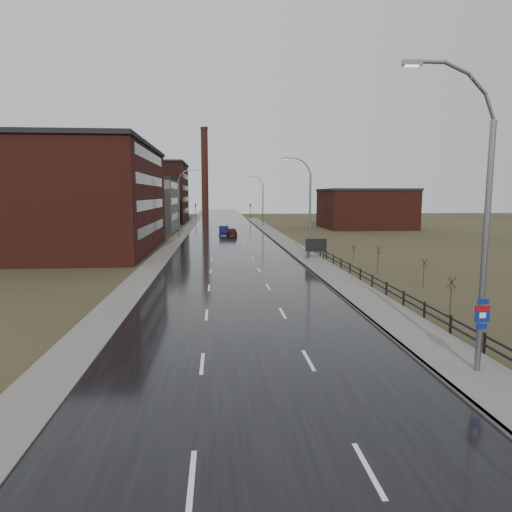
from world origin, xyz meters
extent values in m
plane|color=#2D2819|center=(0.00, 0.00, 0.00)|extent=(320.00, 320.00, 0.00)
cube|color=black|center=(0.00, 60.00, 0.03)|extent=(14.00, 300.00, 0.06)
cube|color=#595651|center=(8.60, 35.00, 0.09)|extent=(3.20, 180.00, 0.18)
cube|color=slate|center=(7.08, 35.00, 0.09)|extent=(0.16, 180.00, 0.18)
cube|color=#595651|center=(-8.20, 60.00, 0.06)|extent=(2.40, 260.00, 0.12)
cube|color=#471914|center=(-21.00, 45.00, 6.50)|extent=(22.00, 28.00, 13.00)
cube|color=black|center=(-21.00, 45.00, 13.25)|extent=(22.44, 28.56, 0.50)
cube|color=black|center=(-10.02, 45.00, 3.00)|extent=(0.06, 22.40, 1.20)
cube|color=black|center=(-10.02, 45.00, 6.00)|extent=(0.06, 22.40, 1.20)
cube|color=black|center=(-10.02, 45.00, 9.00)|extent=(0.06, 22.40, 1.20)
cube|color=black|center=(-10.02, 45.00, 12.00)|extent=(0.06, 22.40, 1.20)
cube|color=slate|center=(-18.00, 78.00, 5.00)|extent=(16.00, 20.00, 10.00)
cube|color=black|center=(-18.00, 78.00, 10.25)|extent=(16.32, 20.40, 0.50)
cube|color=black|center=(-10.02, 78.00, 3.00)|extent=(0.06, 16.00, 1.20)
cube|color=black|center=(-10.02, 78.00, 6.00)|extent=(0.06, 16.00, 1.20)
cube|color=black|center=(-10.02, 78.00, 9.00)|extent=(0.06, 16.00, 1.20)
cube|color=#331611|center=(-23.00, 108.00, 7.50)|extent=(26.00, 24.00, 15.00)
cube|color=black|center=(-23.00, 108.00, 15.25)|extent=(26.52, 24.48, 0.50)
cube|color=black|center=(-10.02, 108.00, 3.00)|extent=(0.06, 19.20, 1.20)
cube|color=black|center=(-10.02, 108.00, 6.00)|extent=(0.06, 19.20, 1.20)
cube|color=black|center=(-10.02, 108.00, 9.00)|extent=(0.06, 19.20, 1.20)
cube|color=black|center=(-10.02, 108.00, 12.00)|extent=(0.06, 19.20, 1.20)
cube|color=#471914|center=(30.30, 82.00, 4.00)|extent=(18.00, 16.00, 8.00)
cube|color=black|center=(30.30, 82.00, 8.25)|extent=(18.36, 16.32, 0.50)
cylinder|color=#331611|center=(-6.00, 150.00, 15.00)|extent=(2.40, 2.40, 30.00)
cylinder|color=black|center=(-6.00, 150.00, 30.30)|extent=(2.70, 2.70, 0.80)
cylinder|color=slate|center=(8.80, 2.00, 5.00)|extent=(0.24, 0.24, 10.00)
cylinder|color=slate|center=(8.61, 2.00, 10.46)|extent=(0.57, 0.14, 1.12)
cylinder|color=slate|center=(8.06, 2.00, 11.28)|extent=(0.91, 0.14, 0.91)
cylinder|color=slate|center=(7.25, 2.00, 11.82)|extent=(1.12, 0.14, 0.57)
cylinder|color=slate|center=(6.29, 2.00, 12.01)|extent=(1.15, 0.14, 0.14)
cube|color=slate|center=(5.54, 2.00, 11.96)|extent=(0.70, 0.28, 0.18)
cube|color=silver|center=(5.54, 2.00, 11.86)|extent=(0.50, 0.20, 0.04)
cube|color=navy|center=(8.80, 1.88, 3.05)|extent=(0.45, 0.04, 0.22)
cube|color=navy|center=(8.80, 1.88, 2.55)|extent=(0.60, 0.04, 0.65)
cube|color=maroon|center=(8.80, 1.87, 2.78)|extent=(0.60, 0.04, 0.20)
cube|color=navy|center=(8.80, 1.88, 2.05)|extent=(0.45, 0.04, 0.22)
cube|color=silver|center=(8.80, 1.86, 2.50)|extent=(0.26, 0.02, 0.22)
cylinder|color=slate|center=(8.80, 36.00, 4.75)|extent=(0.24, 0.24, 9.50)
cylinder|color=slate|center=(8.63, 36.00, 9.90)|extent=(0.51, 0.14, 0.98)
cylinder|color=slate|center=(8.16, 36.00, 10.62)|extent=(0.81, 0.14, 0.81)
cylinder|color=slate|center=(7.44, 36.00, 11.09)|extent=(0.98, 0.14, 0.51)
cylinder|color=slate|center=(6.60, 36.00, 11.26)|extent=(1.01, 0.14, 0.14)
cube|color=slate|center=(5.91, 36.00, 11.21)|extent=(0.70, 0.28, 0.18)
cube|color=silver|center=(5.91, 36.00, 11.11)|extent=(0.50, 0.20, 0.04)
cylinder|color=slate|center=(-8.00, 62.00, 4.75)|extent=(0.24, 0.24, 9.50)
cylinder|color=slate|center=(-7.83, 62.00, 9.90)|extent=(0.51, 0.14, 0.98)
cylinder|color=slate|center=(-7.36, 62.00, 10.62)|extent=(0.81, 0.14, 0.81)
cylinder|color=slate|center=(-6.64, 62.00, 11.09)|extent=(0.98, 0.14, 0.51)
cylinder|color=slate|center=(-5.80, 62.00, 11.26)|extent=(1.01, 0.14, 0.14)
cube|color=slate|center=(-5.11, 62.00, 11.21)|extent=(0.70, 0.28, 0.18)
cube|color=silver|center=(-5.11, 62.00, 11.11)|extent=(0.50, 0.20, 0.04)
cylinder|color=slate|center=(8.80, 90.00, 4.75)|extent=(0.24, 0.24, 9.50)
cylinder|color=slate|center=(8.63, 90.00, 9.90)|extent=(0.51, 0.14, 0.98)
cylinder|color=slate|center=(8.16, 90.00, 10.62)|extent=(0.81, 0.14, 0.81)
cylinder|color=slate|center=(7.44, 90.00, 11.09)|extent=(0.98, 0.14, 0.51)
cylinder|color=slate|center=(6.60, 90.00, 11.26)|extent=(1.01, 0.14, 0.14)
cube|color=slate|center=(5.91, 90.00, 11.21)|extent=(0.70, 0.28, 0.18)
cube|color=silver|center=(5.91, 90.00, 11.11)|extent=(0.50, 0.20, 0.04)
cube|color=black|center=(10.30, 4.00, 0.55)|extent=(0.10, 0.10, 1.10)
cube|color=black|center=(10.30, 7.00, 0.55)|extent=(0.10, 0.10, 1.10)
cube|color=black|center=(10.30, 10.00, 0.55)|extent=(0.10, 0.10, 1.10)
cube|color=black|center=(10.30, 13.00, 0.55)|extent=(0.10, 0.10, 1.10)
cube|color=black|center=(10.30, 16.00, 0.55)|extent=(0.10, 0.10, 1.10)
cube|color=black|center=(10.30, 19.00, 0.55)|extent=(0.10, 0.10, 1.10)
cube|color=black|center=(10.30, 22.00, 0.55)|extent=(0.10, 0.10, 1.10)
cube|color=black|center=(10.30, 25.00, 0.55)|extent=(0.10, 0.10, 1.10)
cube|color=black|center=(10.30, 28.00, 0.55)|extent=(0.10, 0.10, 1.10)
cube|color=black|center=(10.30, 31.00, 0.55)|extent=(0.10, 0.10, 1.10)
cube|color=black|center=(10.30, 34.00, 0.55)|extent=(0.10, 0.10, 1.10)
cube|color=black|center=(10.30, 37.00, 0.55)|extent=(0.10, 0.10, 1.10)
cube|color=black|center=(10.30, 40.00, 0.55)|extent=(0.10, 0.10, 1.10)
cube|color=black|center=(10.30, 43.00, 0.55)|extent=(0.10, 0.10, 1.10)
cube|color=black|center=(10.30, 18.50, 0.95)|extent=(0.08, 53.00, 0.10)
cube|color=black|center=(10.30, 18.50, 0.55)|extent=(0.08, 53.00, 0.10)
cylinder|color=#382D23|center=(12.02, 10.31, 0.93)|extent=(0.08, 0.08, 1.86)
cylinder|color=#382D23|center=(12.07, 10.31, 2.14)|extent=(0.04, 0.63, 0.73)
cylinder|color=#382D23|center=(12.03, 10.36, 2.14)|extent=(0.59, 0.23, 0.74)
cylinder|color=#382D23|center=(11.98, 10.34, 2.14)|extent=(0.35, 0.53, 0.75)
cylinder|color=#382D23|center=(11.98, 10.28, 2.14)|extent=(0.35, 0.53, 0.75)
cylinder|color=#382D23|center=(12.03, 10.27, 2.14)|extent=(0.59, 0.23, 0.74)
cylinder|color=#382D23|center=(14.30, 18.78, 0.86)|extent=(0.08, 0.08, 1.72)
cylinder|color=#382D23|center=(14.35, 18.78, 1.98)|extent=(0.04, 0.58, 0.68)
cylinder|color=#382D23|center=(14.32, 18.83, 1.98)|extent=(0.55, 0.22, 0.69)
cylinder|color=#382D23|center=(14.26, 18.81, 1.98)|extent=(0.33, 0.49, 0.70)
cylinder|color=#382D23|center=(14.26, 18.75, 1.98)|extent=(0.33, 0.49, 0.70)
cylinder|color=#382D23|center=(14.32, 18.74, 1.98)|extent=(0.55, 0.22, 0.69)
cylinder|color=#382D23|center=(13.04, 25.43, 0.95)|extent=(0.08, 0.08, 1.90)
cylinder|color=#382D23|center=(13.09, 25.43, 2.18)|extent=(0.04, 0.64, 0.75)
cylinder|color=#382D23|center=(13.05, 25.48, 2.18)|extent=(0.61, 0.24, 0.76)
cylinder|color=#382D23|center=(13.00, 25.46, 2.18)|extent=(0.36, 0.54, 0.77)
cylinder|color=#382D23|center=(13.00, 25.40, 2.18)|extent=(0.36, 0.54, 0.77)
cylinder|color=#382D23|center=(13.05, 25.38, 2.18)|extent=(0.61, 0.24, 0.76)
cylinder|color=#382D23|center=(13.22, 33.63, 0.65)|extent=(0.08, 0.08, 1.31)
cylinder|color=#382D23|center=(13.27, 33.63, 1.51)|extent=(0.04, 0.45, 0.52)
cylinder|color=#382D23|center=(13.24, 33.68, 1.51)|extent=(0.43, 0.18, 0.53)
cylinder|color=#382D23|center=(13.18, 33.66, 1.51)|extent=(0.26, 0.38, 0.54)
cylinder|color=#382D23|center=(13.18, 33.60, 1.51)|extent=(0.26, 0.38, 0.54)
cylinder|color=#382D23|center=(13.24, 33.59, 1.51)|extent=(0.43, 0.18, 0.53)
cube|color=black|center=(8.20, 34.04, 0.90)|extent=(0.10, 0.10, 1.80)
cube|color=black|center=(10.00, 34.04, 0.90)|extent=(0.10, 0.10, 1.80)
cube|color=silver|center=(9.10, 33.99, 1.75)|extent=(2.24, 0.08, 1.30)
cube|color=black|center=(9.10, 33.94, 1.75)|extent=(2.34, 0.04, 1.40)
cylinder|color=black|center=(-8.00, 120.00, 2.60)|extent=(0.16, 0.16, 5.20)
imported|color=black|center=(-8.00, 120.00, 4.75)|extent=(0.58, 2.73, 1.10)
sphere|color=#FF190C|center=(-8.00, 119.85, 5.05)|extent=(0.18, 0.18, 0.18)
cylinder|color=black|center=(8.00, 120.00, 2.60)|extent=(0.16, 0.16, 5.20)
imported|color=black|center=(8.00, 120.00, 4.75)|extent=(0.58, 2.73, 1.10)
sphere|color=#FF190C|center=(8.00, 119.85, 5.05)|extent=(0.18, 0.18, 0.18)
imported|color=#0B0F39|center=(-0.52, 66.91, 0.79)|extent=(1.84, 4.87, 1.59)
imported|color=#450E0B|center=(0.93, 65.03, 0.72)|extent=(1.79, 4.26, 1.44)
camera|label=1|loc=(-1.56, -14.81, 7.21)|focal=32.00mm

